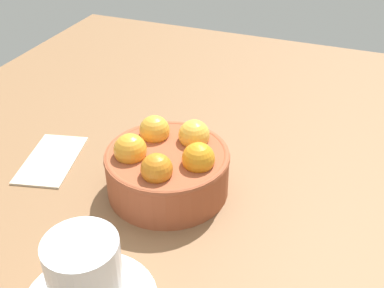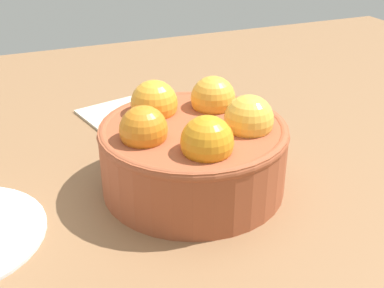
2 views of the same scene
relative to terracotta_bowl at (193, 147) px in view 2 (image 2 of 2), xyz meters
The scene contains 3 objects.
ground_plane 5.92cm from the terracotta_bowl, 148.53° to the right, with size 121.71×97.58×3.91cm, color brown.
terracotta_bowl is the anchor object (origin of this frame).
folded_napkin 19.32cm from the terracotta_bowl, 89.47° to the left, with size 12.83×7.15×0.60cm, color beige.
Camera 2 is at (-14.65, -35.55, 24.16)cm, focal length 46.30 mm.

